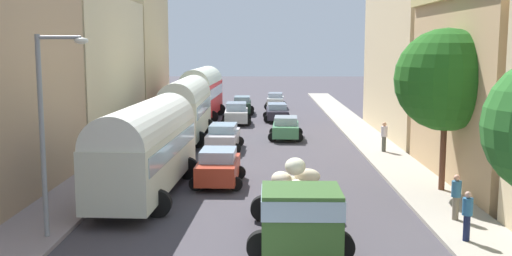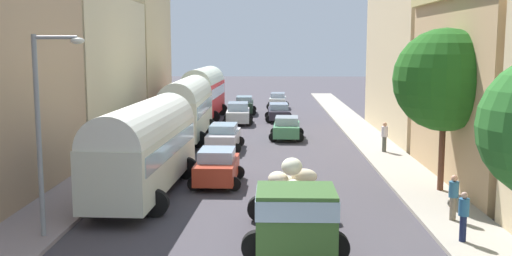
{
  "view_description": "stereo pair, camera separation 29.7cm",
  "coord_description": "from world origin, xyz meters",
  "views": [
    {
      "loc": [
        0.38,
        -12.34,
        6.2
      ],
      "look_at": [
        0.0,
        20.18,
        1.62
      ],
      "focal_mm": 41.83,
      "sensor_mm": 36.0,
      "label": 1
    },
    {
      "loc": [
        0.67,
        -12.34,
        6.2
      ],
      "look_at": [
        0.0,
        20.18,
        1.62
      ],
      "focal_mm": 41.83,
      "sensor_mm": 36.0,
      "label": 2
    }
  ],
  "objects": [
    {
      "name": "car_4",
      "position": [
        -1.96,
        22.41,
        0.78
      ],
      "size": [
        2.38,
        4.19,
        1.54
      ],
      "color": "silver",
      "rests_on": "ground"
    },
    {
      "name": "building_left_2",
      "position": [
        -10.82,
        24.91,
        4.55
      ],
      "size": [
        4.64,
        14.72,
        9.11
      ],
      "color": "beige",
      "rests_on": "ground"
    },
    {
      "name": "streetlamp_near",
      "position": [
        -6.29,
        5.9,
        3.87
      ],
      "size": [
        1.64,
        0.28,
        6.51
      ],
      "color": "gray",
      "rests_on": "ground"
    },
    {
      "name": "car_3",
      "position": [
        -1.6,
        13.6,
        0.8
      ],
      "size": [
        2.37,
        3.76,
        1.6
      ],
      "color": "#B83720",
      "rests_on": "ground"
    },
    {
      "name": "roadside_tree_1",
      "position": [
        7.9,
        12.21,
        4.75
      ],
      "size": [
        4.23,
        4.23,
        6.87
      ],
      "color": "brown",
      "rests_on": "ground"
    },
    {
      "name": "sidewalk_left",
      "position": [
        -7.25,
        27.0,
        0.07
      ],
      "size": [
        2.5,
        70.0,
        0.14
      ],
      "primitive_type": "cube",
      "color": "gray",
      "rests_on": "ground"
    },
    {
      "name": "parked_bus_2",
      "position": [
        -4.72,
        37.14,
        2.36
      ],
      "size": [
        3.59,
        8.96,
        4.28
      ],
      "color": "red",
      "rests_on": "ground"
    },
    {
      "name": "pedestrian_2",
      "position": [
        7.1,
        7.87,
        1.0
      ],
      "size": [
        0.48,
        0.48,
        1.74
      ],
      "color": "#746857",
      "rests_on": "ground"
    },
    {
      "name": "pedestrian_1",
      "position": [
        6.71,
        5.6,
        0.98
      ],
      "size": [
        0.43,
        0.43,
        1.71
      ],
      "color": "#182042",
      "rests_on": "ground"
    },
    {
      "name": "ground_plane",
      "position": [
        0.0,
        27.0,
        0.0
      ],
      "size": [
        154.0,
        154.0,
        0.0
      ],
      "primitive_type": "plane",
      "color": "#433F45"
    },
    {
      "name": "parked_bus_0",
      "position": [
        -4.39,
        11.67,
        2.13
      ],
      "size": [
        3.56,
        10.06,
        3.87
      ],
      "color": "beige",
      "rests_on": "ground"
    },
    {
      "name": "building_right_1",
      "position": [
        10.83,
        14.31,
        4.32
      ],
      "size": [
        5.12,
        11.68,
        8.59
      ],
      "color": "tan",
      "rests_on": "ground"
    },
    {
      "name": "car_2",
      "position": [
        1.61,
        45.43,
        0.78
      ],
      "size": [
        2.24,
        3.8,
        1.53
      ],
      "color": "silver",
      "rests_on": "ground"
    },
    {
      "name": "pedestrian_0",
      "position": [
        7.28,
        21.2,
        1.04
      ],
      "size": [
        0.49,
        0.49,
        1.82
      ],
      "color": "#515248",
      "rests_on": "ground"
    },
    {
      "name": "sidewalk_right",
      "position": [
        7.25,
        27.0,
        0.07
      ],
      "size": [
        2.5,
        70.0,
        0.14
      ],
      "primitive_type": "cube",
      "color": "#A49C8F",
      "rests_on": "ground"
    },
    {
      "name": "car_6",
      "position": [
        -1.48,
        40.83,
        0.8
      ],
      "size": [
        2.18,
        4.32,
        1.59
      ],
      "color": "black",
      "rests_on": "ground"
    },
    {
      "name": "building_right_2",
      "position": [
        11.35,
        28.38,
        6.32
      ],
      "size": [
        6.27,
        14.76,
        12.56
      ],
      "color": "#D1B78C",
      "rests_on": "ground"
    },
    {
      "name": "car_0",
      "position": [
        1.89,
        26.52,
        0.75
      ],
      "size": [
        2.38,
        3.84,
        1.49
      ],
      "color": "#4B8F5B",
      "rests_on": "ground"
    },
    {
      "name": "building_left_3",
      "position": [
        -10.53,
        38.38,
        5.39
      ],
      "size": [
        4.07,
        11.4,
        10.78
      ],
      "color": "#CDB785",
      "rests_on": "ground"
    },
    {
      "name": "parked_bus_1",
      "position": [
        -4.62,
        26.06,
        2.22
      ],
      "size": [
        3.27,
        9.6,
        4.01
      ],
      "color": "beige",
      "rests_on": "ground"
    },
    {
      "name": "cargo_truck_0",
      "position": [
        1.47,
        5.46,
        1.19
      ],
      "size": [
        3.14,
        6.68,
        2.39
      ],
      "color": "#375F27",
      "rests_on": "ground"
    },
    {
      "name": "car_1",
      "position": [
        1.53,
        35.99,
        0.73
      ],
      "size": [
        2.31,
        4.34,
        1.43
      ],
      "color": "#272330",
      "rests_on": "ground"
    },
    {
      "name": "car_5",
      "position": [
        -1.7,
        34.07,
        0.84
      ],
      "size": [
        2.42,
        4.3,
        1.69
      ],
      "color": "silver",
      "rests_on": "ground"
    }
  ]
}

